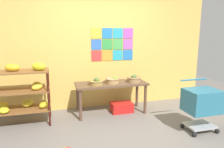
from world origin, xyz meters
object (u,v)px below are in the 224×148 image
(fruit_basket_back_right, at_px, (113,80))
(shopping_cart, at_px, (202,102))
(display_table, at_px, (111,87))
(fruit_basket_right, at_px, (96,82))
(banana_shelf_unit, at_px, (21,91))
(fruit_basket_back_left, at_px, (134,79))
(produce_crate_under_table, at_px, (122,107))

(fruit_basket_back_right, height_order, shopping_cart, shopping_cart)
(display_table, bearing_deg, fruit_basket_right, -165.69)
(display_table, bearing_deg, banana_shelf_unit, -177.14)
(fruit_basket_back_left, relative_size, shopping_cart, 0.33)
(display_table, distance_m, fruit_basket_back_right, 0.15)
(fruit_basket_right, height_order, fruit_basket_back_left, fruit_basket_back_left)
(banana_shelf_unit, distance_m, fruit_basket_back_right, 1.75)
(fruit_basket_back_right, relative_size, shopping_cart, 0.34)
(banana_shelf_unit, height_order, produce_crate_under_table, banana_shelf_unit)
(produce_crate_under_table, bearing_deg, fruit_basket_back_right, -172.51)
(banana_shelf_unit, bearing_deg, fruit_basket_back_left, 0.54)
(fruit_basket_right, relative_size, fruit_basket_back_left, 1.02)
(fruit_basket_back_right, bearing_deg, produce_crate_under_table, 7.49)
(produce_crate_under_table, bearing_deg, shopping_cart, -49.50)
(fruit_basket_right, relative_size, produce_crate_under_table, 0.66)
(fruit_basket_back_left, distance_m, produce_crate_under_table, 0.67)
(display_table, distance_m, produce_crate_under_table, 0.52)
(fruit_basket_back_right, distance_m, produce_crate_under_table, 0.65)
(banana_shelf_unit, height_order, fruit_basket_back_right, banana_shelf_unit)
(display_table, xyz_separation_m, shopping_cart, (1.26, -1.21, -0.06))
(display_table, xyz_separation_m, fruit_basket_back_left, (0.48, -0.07, 0.16))
(display_table, distance_m, fruit_basket_right, 0.38)
(banana_shelf_unit, bearing_deg, display_table, 2.86)
(fruit_basket_back_right, relative_size, fruit_basket_back_left, 1.02)
(fruit_basket_back_left, bearing_deg, fruit_basket_right, -178.60)
(display_table, bearing_deg, fruit_basket_back_right, -57.69)
(fruit_basket_back_left, bearing_deg, shopping_cart, -55.49)
(fruit_basket_back_right, distance_m, fruit_basket_back_left, 0.46)
(fruit_basket_right, xyz_separation_m, produce_crate_under_table, (0.57, 0.08, -0.62))
(display_table, height_order, fruit_basket_back_right, fruit_basket_back_right)
(banana_shelf_unit, xyz_separation_m, fruit_basket_right, (1.39, 0.00, 0.08))
(fruit_basket_back_left, height_order, produce_crate_under_table, fruit_basket_back_left)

